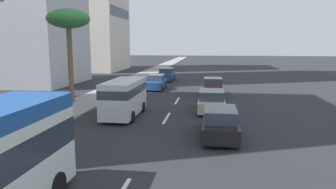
{
  "coord_description": "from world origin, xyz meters",
  "views": [
    {
      "loc": [
        -3.27,
        -2.85,
        4.84
      ],
      "look_at": [
        18.53,
        0.12,
        1.32
      ],
      "focal_mm": 33.95,
      "sensor_mm": 36.0,
      "label": 1
    }
  ],
  "objects_px": {
    "car_fifth": "(167,75)",
    "car_sixth": "(212,101)",
    "van_seventh": "(124,96)",
    "car_third": "(213,87)",
    "pedestrian_near_lamp": "(12,118)",
    "car_second": "(156,82)",
    "palm_tree": "(68,21)",
    "car_lead": "(220,123)"
  },
  "relations": [
    {
      "from": "car_sixth",
      "to": "van_seventh",
      "type": "relative_size",
      "value": 0.84
    },
    {
      "from": "car_lead",
      "to": "pedestrian_near_lamp",
      "type": "distance_m",
      "value": 10.84
    },
    {
      "from": "car_fifth",
      "to": "van_seventh",
      "type": "height_order",
      "value": "van_seventh"
    },
    {
      "from": "car_lead",
      "to": "car_fifth",
      "type": "bearing_deg",
      "value": 14.26
    },
    {
      "from": "van_seventh",
      "to": "pedestrian_near_lamp",
      "type": "xyz_separation_m",
      "value": [
        -5.58,
        4.46,
        -0.35
      ]
    },
    {
      "from": "car_sixth",
      "to": "van_seventh",
      "type": "height_order",
      "value": "van_seventh"
    },
    {
      "from": "car_second",
      "to": "pedestrian_near_lamp",
      "type": "xyz_separation_m",
      "value": [
        -18.48,
        4.35,
        0.3
      ]
    },
    {
      "from": "car_sixth",
      "to": "car_lead",
      "type": "bearing_deg",
      "value": -175.97
    },
    {
      "from": "car_third",
      "to": "palm_tree",
      "type": "xyz_separation_m",
      "value": [
        -5.79,
        11.38,
        5.79
      ]
    },
    {
      "from": "car_lead",
      "to": "car_second",
      "type": "distance_m",
      "value": 17.99
    },
    {
      "from": "van_seventh",
      "to": "palm_tree",
      "type": "height_order",
      "value": "palm_tree"
    },
    {
      "from": "car_second",
      "to": "palm_tree",
      "type": "distance_m",
      "value": 12.05
    },
    {
      "from": "car_third",
      "to": "car_sixth",
      "type": "relative_size",
      "value": 0.92
    },
    {
      "from": "pedestrian_near_lamp",
      "to": "car_second",
      "type": "bearing_deg",
      "value": -100.95
    },
    {
      "from": "car_second",
      "to": "palm_tree",
      "type": "relative_size",
      "value": 0.55
    },
    {
      "from": "car_third",
      "to": "pedestrian_near_lamp",
      "type": "relative_size",
      "value": 2.48
    },
    {
      "from": "car_second",
      "to": "car_fifth",
      "type": "height_order",
      "value": "car_fifth"
    },
    {
      "from": "car_sixth",
      "to": "car_second",
      "type": "bearing_deg",
      "value": 29.42
    },
    {
      "from": "car_sixth",
      "to": "van_seventh",
      "type": "distance_m",
      "value": 6.32
    },
    {
      "from": "car_lead",
      "to": "car_sixth",
      "type": "height_order",
      "value": "car_sixth"
    },
    {
      "from": "car_lead",
      "to": "pedestrian_near_lamp",
      "type": "bearing_deg",
      "value": 98.76
    },
    {
      "from": "car_fifth",
      "to": "palm_tree",
      "type": "relative_size",
      "value": 0.6
    },
    {
      "from": "car_fifth",
      "to": "car_sixth",
      "type": "relative_size",
      "value": 0.99
    },
    {
      "from": "car_fifth",
      "to": "pedestrian_near_lamp",
      "type": "distance_m",
      "value": 27.02
    },
    {
      "from": "van_seventh",
      "to": "pedestrian_near_lamp",
      "type": "height_order",
      "value": "van_seventh"
    },
    {
      "from": "car_second",
      "to": "car_third",
      "type": "xyz_separation_m",
      "value": [
        -3.29,
        -6.03,
        0.05
      ]
    },
    {
      "from": "car_lead",
      "to": "car_sixth",
      "type": "xyz_separation_m",
      "value": [
        6.34,
        0.45,
        0.0
      ]
    },
    {
      "from": "car_second",
      "to": "car_sixth",
      "type": "bearing_deg",
      "value": 29.42
    },
    {
      "from": "car_sixth",
      "to": "van_seventh",
      "type": "xyz_separation_m",
      "value": [
        -2.42,
        5.81,
        0.66
      ]
    },
    {
      "from": "car_second",
      "to": "car_sixth",
      "type": "relative_size",
      "value": 0.91
    },
    {
      "from": "car_third",
      "to": "pedestrian_near_lamp",
      "type": "xyz_separation_m",
      "value": [
        -15.19,
        10.39,
        0.26
      ]
    },
    {
      "from": "car_second",
      "to": "car_fifth",
      "type": "xyz_separation_m",
      "value": [
        8.19,
        -0.0,
        0.03
      ]
    },
    {
      "from": "car_lead",
      "to": "car_third",
      "type": "bearing_deg",
      "value": 1.37
    },
    {
      "from": "car_lead",
      "to": "palm_tree",
      "type": "height_order",
      "value": "palm_tree"
    },
    {
      "from": "car_fifth",
      "to": "palm_tree",
      "type": "distance_m",
      "value": 18.99
    },
    {
      "from": "car_fifth",
      "to": "van_seventh",
      "type": "relative_size",
      "value": 0.84
    },
    {
      "from": "car_second",
      "to": "palm_tree",
      "type": "height_order",
      "value": "palm_tree"
    },
    {
      "from": "palm_tree",
      "to": "car_sixth",
      "type": "bearing_deg",
      "value": -97.09
    },
    {
      "from": "van_seventh",
      "to": "car_third",
      "type": "bearing_deg",
      "value": 148.32
    },
    {
      "from": "car_fifth",
      "to": "car_sixth",
      "type": "height_order",
      "value": "car_fifth"
    },
    {
      "from": "van_seventh",
      "to": "car_lead",
      "type": "bearing_deg",
      "value": 57.87
    },
    {
      "from": "palm_tree",
      "to": "car_fifth",
      "type": "bearing_deg",
      "value": -17.2
    }
  ]
}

